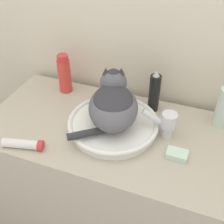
{
  "coord_description": "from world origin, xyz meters",
  "views": [
    {
      "loc": [
        0.3,
        -0.53,
        1.56
      ],
      "look_at": [
        0.01,
        0.25,
        0.9
      ],
      "focal_mm": 45.0,
      "sensor_mm": 36.0,
      "label": 1
    }
  ],
  "objects": [
    {
      "name": "cat",
      "position": [
        0.0,
        0.28,
        0.93
      ],
      "size": [
        0.27,
        0.33,
        0.18
      ],
      "rotation": [
        0.0,
        0.0,
        1.92
      ],
      "color": "#56565B",
      "rests_on": "sink_basin"
    },
    {
      "name": "shampoo_bottle_tall",
      "position": [
        -0.3,
        0.45,
        0.89
      ],
      "size": [
        0.06,
        0.06,
        0.19
      ],
      "color": "#DB3D33",
      "rests_on": "vanity_counter"
    },
    {
      "name": "wall_back",
      "position": [
        0.0,
        0.58,
        1.2
      ],
      "size": [
        8.0,
        0.05,
        2.4
      ],
      "color": "beige",
      "rests_on": "ground_plane"
    },
    {
      "name": "sink_basin",
      "position": [
        0.01,
        0.27,
        0.83
      ],
      "size": [
        0.37,
        0.37,
        0.05
      ],
      "color": "white",
      "rests_on": "vanity_counter"
    },
    {
      "name": "faucet",
      "position": [
        0.21,
        0.3,
        0.87
      ],
      "size": [
        0.14,
        0.06,
        0.12
      ],
      "rotation": [
        0.0,
        0.0,
        -2.98
      ],
      "color": "silver",
      "rests_on": "vanity_counter"
    },
    {
      "name": "cream_tube",
      "position": [
        -0.27,
        0.05,
        0.82
      ],
      "size": [
        0.16,
        0.07,
        0.04
      ],
      "rotation": [
        0.0,
        0.0,
        0.23
      ],
      "color": "silver",
      "rests_on": "vanity_counter"
    },
    {
      "name": "soap_pump_bottle",
      "position": [
        0.41,
        0.45,
        0.89
      ],
      "size": [
        0.06,
        0.06,
        0.21
      ],
      "color": "silver",
      "rests_on": "vanity_counter"
    },
    {
      "name": "soap_bar",
      "position": [
        0.28,
        0.21,
        0.81
      ],
      "size": [
        0.08,
        0.05,
        0.02
      ],
      "color": "silver",
      "rests_on": "vanity_counter"
    },
    {
      "name": "hairspray_can_black",
      "position": [
        0.13,
        0.45,
        0.89
      ],
      "size": [
        0.05,
        0.05,
        0.19
      ],
      "color": "black",
      "rests_on": "vanity_counter"
    },
    {
      "name": "vanity_counter",
      "position": [
        0.0,
        0.26,
        0.4
      ],
      "size": [
        1.07,
        0.53,
        0.8
      ],
      "color": "#B2A893",
      "rests_on": "ground_plane"
    }
  ]
}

